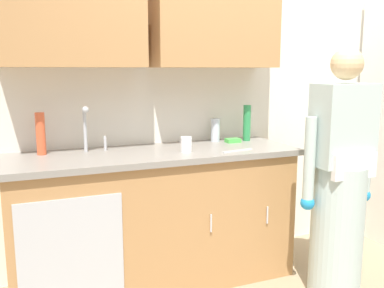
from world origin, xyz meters
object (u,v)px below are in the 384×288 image
at_px(sink, 95,158).
at_px(bottle_water_short, 41,134).
at_px(bottle_dish_liquid, 216,130).
at_px(knife_on_counter, 237,150).
at_px(sponge, 233,140).
at_px(bottle_soap, 247,123).
at_px(cup_by_sink, 186,144).
at_px(person_at_sink, 339,193).

xyz_separation_m(sink, bottle_water_short, (-0.32, 0.15, 0.15)).
relative_size(bottle_dish_liquid, knife_on_counter, 0.74).
bearing_deg(knife_on_counter, sponge, 57.41).
xyz_separation_m(bottle_dish_liquid, knife_on_counter, (-0.03, -0.41, -0.09)).
height_order(sink, bottle_dish_liquid, sink).
relative_size(bottle_water_short, sponge, 2.50).
bearing_deg(bottle_water_short, sink, -25.90).
bearing_deg(bottle_soap, sponge, -164.59).
distance_m(bottle_dish_liquid, knife_on_counter, 0.41).
distance_m(cup_by_sink, knife_on_counter, 0.35).
relative_size(sink, bottle_dish_liquid, 2.81).
xyz_separation_m(bottle_water_short, sponge, (1.37, -0.05, -0.12)).
height_order(bottle_dish_liquid, sponge, bottle_dish_liquid).
bearing_deg(bottle_water_short, bottle_soap, -0.34).
xyz_separation_m(bottle_water_short, bottle_dish_liquid, (1.27, 0.04, -0.05)).
bearing_deg(cup_by_sink, bottle_soap, 23.22).
relative_size(cup_by_sink, sponge, 0.93).
relative_size(bottle_soap, cup_by_sink, 2.69).
relative_size(bottle_water_short, bottle_dish_liquid, 1.55).
distance_m(sink, knife_on_counter, 0.94).
distance_m(bottle_soap, knife_on_counter, 0.46).
bearing_deg(knife_on_counter, sink, 156.98).
height_order(bottle_soap, cup_by_sink, bottle_soap).
bearing_deg(bottle_soap, bottle_water_short, 179.66).
height_order(sink, bottle_water_short, sink).
xyz_separation_m(person_at_sink, bottle_water_short, (-1.77, 0.77, 0.39)).
xyz_separation_m(person_at_sink, sponge, (-0.40, 0.72, 0.26)).
bearing_deg(bottle_dish_liquid, bottle_water_short, -178.09).
height_order(sink, bottle_soap, sink).
bearing_deg(bottle_dish_liquid, sink, -168.26).
bearing_deg(bottle_soap, knife_on_counter, -127.13).
xyz_separation_m(person_at_sink, bottle_dish_liquid, (-0.51, 0.81, 0.34)).
relative_size(sink, cup_by_sink, 4.87).
bearing_deg(bottle_soap, cup_by_sink, -156.78).
bearing_deg(bottle_dish_liquid, knife_on_counter, -93.65).
xyz_separation_m(bottle_dish_liquid, cup_by_sink, (-0.36, -0.31, -0.04)).
xyz_separation_m(knife_on_counter, sponge, (0.13, 0.32, 0.01)).
distance_m(sink, person_at_sink, 1.60).
relative_size(bottle_soap, knife_on_counter, 1.15).
distance_m(bottle_water_short, bottle_soap, 1.51).
relative_size(person_at_sink, sponge, 14.73).
xyz_separation_m(bottle_water_short, bottle_soap, (1.51, -0.01, 0.00)).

